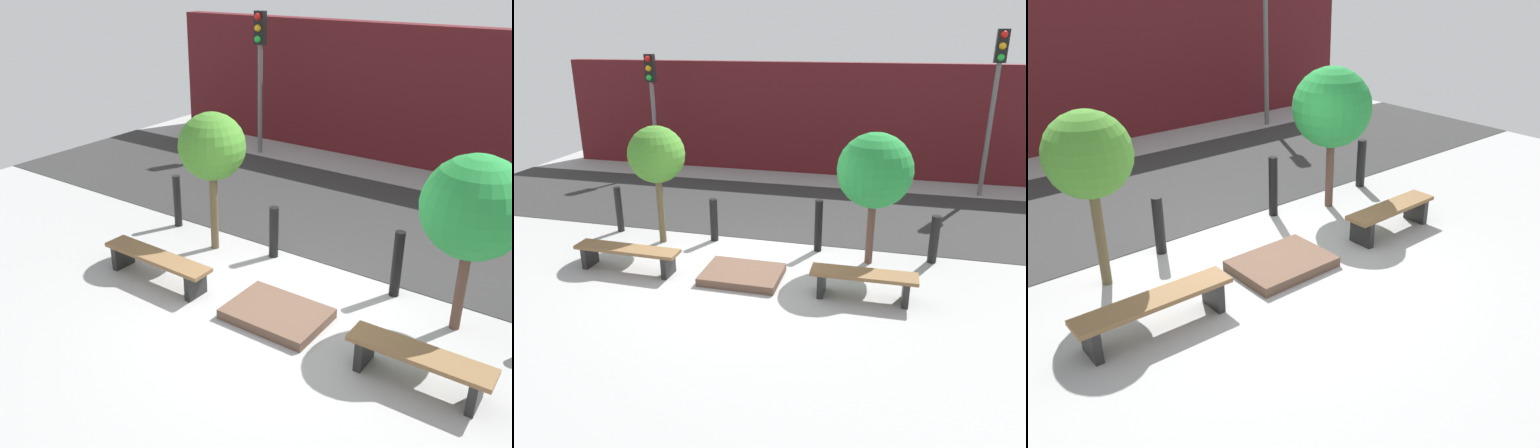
# 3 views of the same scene
# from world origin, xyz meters

# --- Properties ---
(ground_plane) EXTENTS (18.00, 18.00, 0.00)m
(ground_plane) POSITION_xyz_m (0.00, 0.00, 0.00)
(ground_plane) COLOR #9B9B9B
(road_strip) EXTENTS (18.00, 4.19, 0.01)m
(road_strip) POSITION_xyz_m (0.00, 3.56, 0.01)
(road_strip) COLOR #2E2E2E
(road_strip) RESTS_ON ground
(building_facade) EXTENTS (16.20, 0.50, 3.30)m
(building_facade) POSITION_xyz_m (0.00, 7.35, 1.65)
(building_facade) COLOR #511419
(building_facade) RESTS_ON ground
(bench_left) EXTENTS (1.95, 0.43, 0.45)m
(bench_left) POSITION_xyz_m (-2.10, -0.52, 0.33)
(bench_left) COLOR black
(bench_left) RESTS_ON ground
(bench_right) EXTENTS (1.70, 0.44, 0.46)m
(bench_right) POSITION_xyz_m (2.10, -0.52, 0.33)
(bench_right) COLOR black
(bench_right) RESTS_ON ground
(planter_bed) EXTENTS (1.36, 0.99, 0.14)m
(planter_bed) POSITION_xyz_m (0.00, -0.32, 0.07)
(planter_bed) COLOR brown
(planter_bed) RESTS_ON ground
(tree_behind_left_bench) EXTENTS (1.11, 1.11, 2.39)m
(tree_behind_left_bench) POSITION_xyz_m (-2.10, 0.89, 1.81)
(tree_behind_left_bench) COLOR brown
(tree_behind_left_bench) RESTS_ON ground
(tree_behind_right_bench) EXTENTS (1.34, 1.34, 2.45)m
(tree_behind_right_bench) POSITION_xyz_m (2.10, 0.89, 1.76)
(tree_behind_right_bench) COLOR brown
(tree_behind_right_bench) RESTS_ON ground
(bollard_far_left) EXTENTS (0.14, 0.14, 1.00)m
(bollard_far_left) POSITION_xyz_m (-3.25, 1.21, 0.50)
(bollard_far_left) COLOR black
(bollard_far_left) RESTS_ON ground
(bollard_left) EXTENTS (0.16, 0.16, 0.90)m
(bollard_left) POSITION_xyz_m (-1.08, 1.21, 0.45)
(bollard_left) COLOR black
(bollard_left) RESTS_ON ground
(bollard_center) EXTENTS (0.15, 0.15, 1.04)m
(bollard_center) POSITION_xyz_m (1.08, 1.21, 0.52)
(bollard_center) COLOR black
(bollard_center) RESTS_ON ground
(traffic_light_west) EXTENTS (0.28, 0.27, 3.53)m
(traffic_light_west) POSITION_xyz_m (-4.69, 5.94, 2.44)
(traffic_light_west) COLOR slate
(traffic_light_west) RESTS_ON ground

